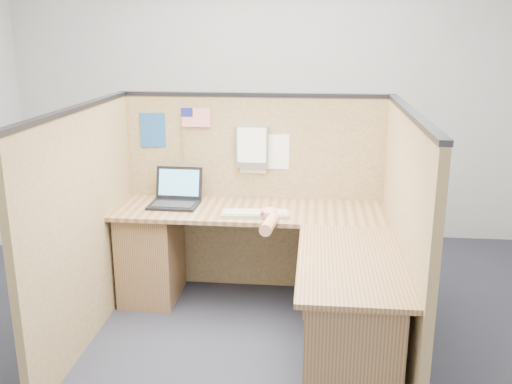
# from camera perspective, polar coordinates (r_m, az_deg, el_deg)

# --- Properties ---
(floor) EXTENTS (5.00, 5.00, 0.00)m
(floor) POSITION_cam_1_polar(r_m,az_deg,el_deg) (3.80, -1.81, -15.42)
(floor) COLOR #1F222C
(floor) RESTS_ON ground
(wall_back) EXTENTS (5.00, 0.00, 5.00)m
(wall_back) POSITION_cam_1_polar(r_m,az_deg,el_deg) (5.51, 1.25, 9.90)
(wall_back) COLOR #A5A8AA
(wall_back) RESTS_ON floor
(wall_front) EXTENTS (5.00, 0.00, 5.00)m
(wall_front) POSITION_cam_1_polar(r_m,az_deg,el_deg) (1.21, -17.26, -13.10)
(wall_front) COLOR #A5A8AA
(wall_front) RESTS_ON floor
(cubicle_partitions) EXTENTS (2.06, 1.83, 1.53)m
(cubicle_partitions) POSITION_cam_1_polar(r_m,az_deg,el_deg) (3.86, -1.06, -2.31)
(cubicle_partitions) COLOR brown
(cubicle_partitions) RESTS_ON floor
(l_desk) EXTENTS (1.95, 1.75, 0.73)m
(l_desk) POSITION_cam_1_polar(r_m,az_deg,el_deg) (3.85, 1.46, -8.36)
(l_desk) COLOR brown
(l_desk) RESTS_ON floor
(laptop) EXTENTS (0.36, 0.35, 0.25)m
(laptop) POSITION_cam_1_polar(r_m,az_deg,el_deg) (4.27, -8.02, -0.34)
(laptop) COLOR black
(laptop) RESTS_ON l_desk
(keyboard) EXTENTS (0.48, 0.20, 0.03)m
(keyboard) POSITION_cam_1_polar(r_m,az_deg,el_deg) (3.96, -0.06, -2.18)
(keyboard) COLOR gray
(keyboard) RESTS_ON l_desk
(mouse) EXTENTS (0.13, 0.10, 0.05)m
(mouse) POSITION_cam_1_polar(r_m,az_deg,el_deg) (3.90, 1.38, -2.34)
(mouse) COLOR silver
(mouse) RESTS_ON l_desk
(hand_forearm) EXTENTS (0.12, 0.43, 0.09)m
(hand_forearm) POSITION_cam_1_polar(r_m,az_deg,el_deg) (3.75, 1.36, -2.83)
(hand_forearm) COLOR tan
(hand_forearm) RESTS_ON l_desk
(blue_poster) EXTENTS (0.20, 0.01, 0.26)m
(blue_poster) POSITION_cam_1_polar(r_m,az_deg,el_deg) (4.42, -10.28, 6.10)
(blue_poster) COLOR #1E4B89
(blue_poster) RESTS_ON cubicle_partitions
(american_flag) EXTENTS (0.22, 0.01, 0.38)m
(american_flag) POSITION_cam_1_polar(r_m,az_deg,el_deg) (4.32, -6.39, 7.23)
(american_flag) COLOR olive
(american_flag) RESTS_ON cubicle_partitions
(file_holder) EXTENTS (0.24, 0.05, 0.31)m
(file_holder) POSITION_cam_1_polar(r_m,az_deg,el_deg) (4.27, -0.39, 4.52)
(file_holder) COLOR slate
(file_holder) RESTS_ON cubicle_partitions
(paper_left) EXTENTS (0.24, 0.03, 0.31)m
(paper_left) POSITION_cam_1_polar(r_m,az_deg,el_deg) (4.30, -0.62, 3.96)
(paper_left) COLOR white
(paper_left) RESTS_ON cubicle_partitions
(paper_right) EXTENTS (0.21, 0.02, 0.26)m
(paper_right) POSITION_cam_1_polar(r_m,az_deg,el_deg) (4.28, 1.93, 4.05)
(paper_right) COLOR white
(paper_right) RESTS_ON cubicle_partitions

